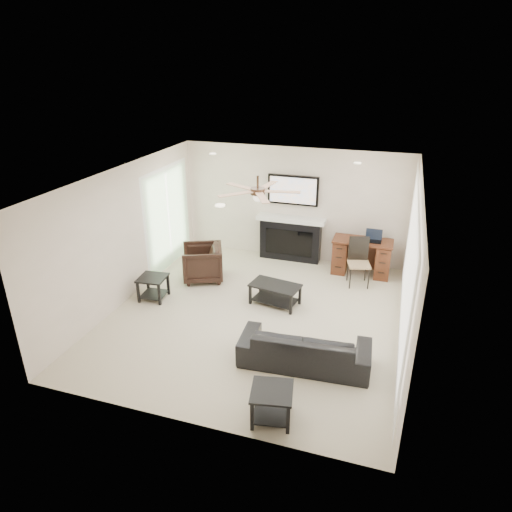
# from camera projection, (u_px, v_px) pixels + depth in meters

# --- Properties ---
(room_shell) EXTENTS (5.50, 5.54, 2.52)m
(room_shell) POSITION_uv_depth(u_px,v_px,m) (268.00, 226.00, 7.49)
(room_shell) COLOR #C2B29C
(room_shell) RESTS_ON ground
(sofa) EXTENTS (1.97, 0.87, 0.56)m
(sofa) POSITION_uv_depth(u_px,v_px,m) (305.00, 347.00, 6.75)
(sofa) COLOR black
(sofa) RESTS_ON ground
(armchair) EXTENTS (1.05, 1.04, 0.73)m
(armchair) POSITION_uv_depth(u_px,v_px,m) (202.00, 263.00, 9.32)
(armchair) COLOR black
(armchair) RESTS_ON ground
(coffee_table) EXTENTS (0.97, 0.65, 0.40)m
(coffee_table) POSITION_uv_depth(u_px,v_px,m) (275.00, 294.00, 8.43)
(coffee_table) COLOR black
(coffee_table) RESTS_ON ground
(end_table_near) EXTENTS (0.61, 0.61, 0.45)m
(end_table_near) POSITION_uv_depth(u_px,v_px,m) (272.00, 405.00, 5.73)
(end_table_near) COLOR black
(end_table_near) RESTS_ON ground
(end_table_left) EXTENTS (0.54, 0.54, 0.45)m
(end_table_left) POSITION_uv_depth(u_px,v_px,m) (153.00, 288.00, 8.62)
(end_table_left) COLOR black
(end_table_left) RESTS_ON ground
(fireplace_unit) EXTENTS (1.52, 0.34, 1.91)m
(fireplace_unit) POSITION_uv_depth(u_px,v_px,m) (291.00, 219.00, 10.02)
(fireplace_unit) COLOR black
(fireplace_unit) RESTS_ON ground
(desk) EXTENTS (1.22, 0.56, 0.76)m
(desk) POSITION_uv_depth(u_px,v_px,m) (361.00, 257.00, 9.56)
(desk) COLOR #401810
(desk) RESTS_ON ground
(desk_chair) EXTENTS (0.52, 0.53, 0.97)m
(desk_chair) POSITION_uv_depth(u_px,v_px,m) (359.00, 263.00, 9.03)
(desk_chair) COLOR black
(desk_chair) RESTS_ON ground
(laptop) EXTENTS (0.33, 0.24, 0.23)m
(laptop) POSITION_uv_depth(u_px,v_px,m) (374.00, 236.00, 9.28)
(laptop) COLOR black
(laptop) RESTS_ON desk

